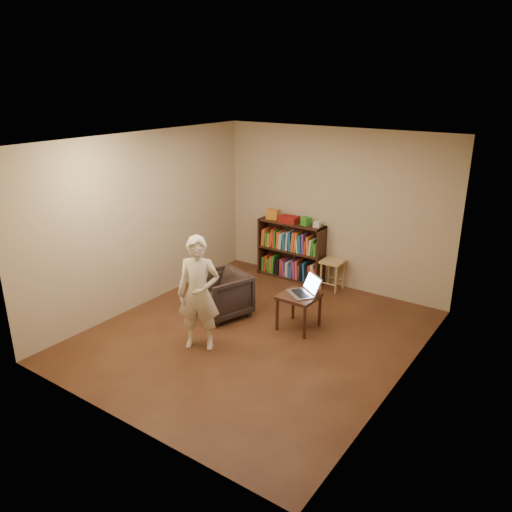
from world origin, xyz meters
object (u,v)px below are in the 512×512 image
Objects in this scene: side_table at (299,300)px; laptop at (305,290)px; stool at (333,266)px; armchair at (222,294)px; person at (199,294)px; bookshelf at (291,253)px.

laptop is (0.05, 0.07, 0.14)m from side_table.
armchair is (-0.90, -1.78, -0.08)m from stool.
person is (-0.55, -2.67, 0.34)m from stool.
stool is 0.99× the size of side_table.
laptop is (0.29, -1.45, 0.16)m from stool.
laptop reaches higher than side_table.
bookshelf is 1.91m from side_table.
armchair is 1.25m from laptop.
stool is at bearing 51.56° from person.
armchair is at bearing -166.57° from side_table.
person reaches higher than side_table.
bookshelf is at bearing 69.05° from person.
stool is 0.97× the size of laptop.
side_table is (1.07, -1.58, -0.02)m from bookshelf.
side_table is 1.44m from person.
bookshelf is 0.80× the size of person.
stool is 1.53m from side_table.
laptop is at bearing 35.64° from armchair.
stool is at bearing 135.37° from laptop.
bookshelf reaches higher than stool.
laptop reaches higher than armchair.
bookshelf is 2.36× the size of side_table.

